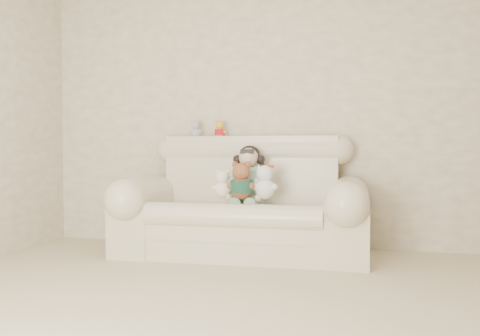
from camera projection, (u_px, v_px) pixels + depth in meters
name	position (u px, v px, depth m)	size (l,w,h in m)	color
wall_back	(281.00, 107.00, 4.97)	(4.50, 4.50, 0.00)	beige
sofa	(243.00, 195.00, 4.56)	(2.10, 0.95, 1.03)	#C1B39B
seated_child	(249.00, 175.00, 4.62)	(0.32, 0.39, 0.53)	#296840
brown_teddy	(241.00, 177.00, 4.38)	(0.23, 0.18, 0.36)	brown
white_cat	(265.00, 178.00, 4.38)	(0.22, 0.17, 0.34)	silver
cream_teddy	(223.00, 181.00, 4.47)	(0.18, 0.14, 0.28)	white
yellow_mini_bear	(220.00, 128.00, 4.95)	(0.12, 0.09, 0.19)	yellow
grey_mini_plush	(196.00, 128.00, 4.99)	(0.13, 0.10, 0.20)	#AEADB4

